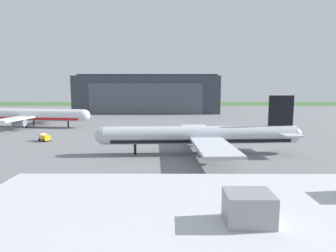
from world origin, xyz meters
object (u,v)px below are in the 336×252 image
object	(u,v)px
airliner_near_left	(201,136)
pushback_tractor	(44,137)
maintenance_hangar	(148,94)
airliner_far_left	(34,115)

from	to	relation	value
airliner_near_left	pushback_tractor	world-z (taller)	airliner_near_left
maintenance_hangar	airliner_far_left	bearing A→B (deg)	-120.42
maintenance_hangar	airliner_near_left	distance (m)	106.75
maintenance_hangar	pushback_tractor	xyz separation A→B (m)	(-20.76, -90.23, -9.16)
maintenance_hangar	airliner_far_left	distance (m)	72.21
pushback_tractor	maintenance_hangar	bearing A→B (deg)	77.04
maintenance_hangar	airliner_near_left	size ratio (longest dim) A/B	1.75
airliner_near_left	airliner_far_left	bearing A→B (deg)	142.47
maintenance_hangar	pushback_tractor	bearing A→B (deg)	-102.96
maintenance_hangar	airliner_near_left	world-z (taller)	maintenance_hangar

